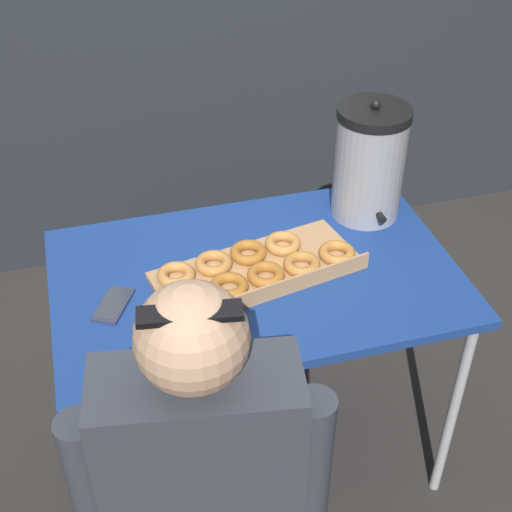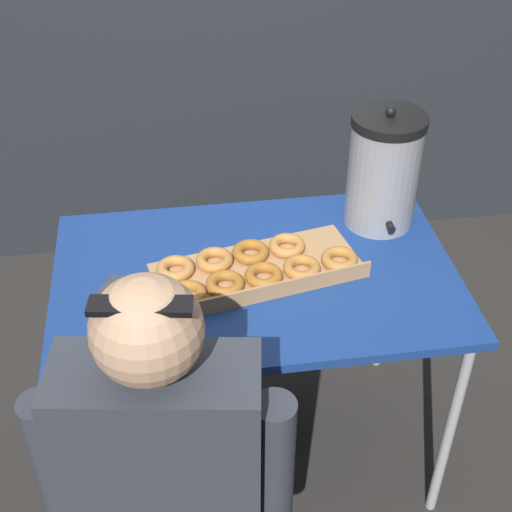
% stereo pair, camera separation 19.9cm
% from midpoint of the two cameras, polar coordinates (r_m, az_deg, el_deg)
% --- Properties ---
extents(ground_plane, '(12.00, 12.00, 0.00)m').
position_cam_midpoint_polar(ground_plane, '(2.59, -2.32, -14.92)').
color(ground_plane, '#2D2B28').
extents(folding_table, '(1.15, 0.74, 0.78)m').
position_cam_midpoint_polar(folding_table, '(2.07, -2.81, -2.72)').
color(folding_table, navy).
rests_on(folding_table, ground).
extents(donut_box, '(0.62, 0.36, 0.05)m').
position_cam_midpoint_polar(donut_box, '(2.01, -2.98, -1.17)').
color(donut_box, tan).
rests_on(donut_box, folding_table).
extents(coffee_urn, '(0.22, 0.25, 0.39)m').
position_cam_midpoint_polar(coffee_urn, '(2.19, 6.49, 7.36)').
color(coffee_urn, '#939399').
rests_on(coffee_urn, folding_table).
extents(cell_phone, '(0.13, 0.16, 0.01)m').
position_cam_midpoint_polar(cell_phone, '(1.98, -14.22, -3.92)').
color(cell_phone, '#2D334C').
rests_on(cell_phone, folding_table).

